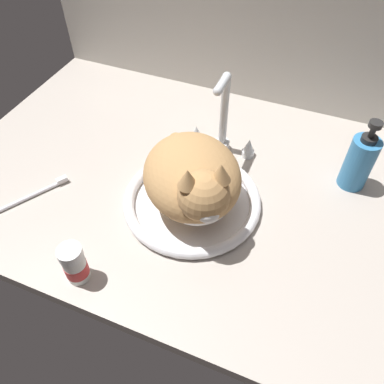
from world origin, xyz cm
name	(u,v)px	position (x,y,z in cm)	size (l,w,h in cm)	color
countertop	(194,184)	(0.00, 0.00, 1.50)	(121.52, 78.09, 3.00)	#ADA399
backsplash_wall	(249,35)	(0.00, 40.24, 21.72)	(121.52, 2.40, 43.44)	beige
sink_basin	(192,200)	(2.38, -7.24, 4.12)	(31.70, 31.70, 2.54)	white
faucet	(223,124)	(2.38, 12.98, 11.43)	(17.67, 9.23, 22.52)	silver
cat	(194,180)	(3.41, -8.71, 12.86)	(31.37, 32.91, 18.60)	tan
pill_bottle	(75,265)	(-11.22, -33.33, 7.34)	(4.68, 4.68, 9.35)	white
soap_pump_bottle	(359,162)	(35.60, 13.40, 10.13)	(6.40, 6.40, 18.50)	teal
toothbrush	(33,194)	(-33.12, -19.25, 3.62)	(10.27, 15.96, 1.70)	silver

